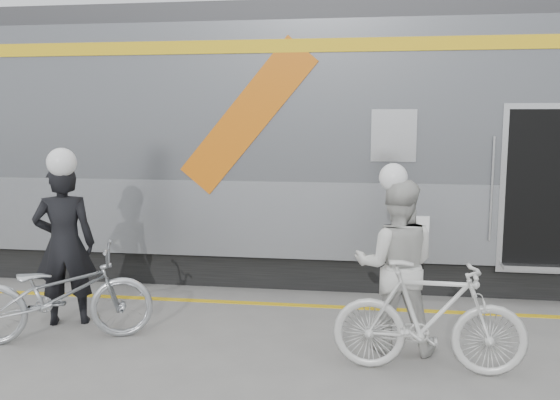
% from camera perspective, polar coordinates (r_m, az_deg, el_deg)
% --- Properties ---
extents(ground, '(90.00, 90.00, 0.00)m').
position_cam_1_polar(ground, '(6.09, -2.98, -16.27)').
color(ground, slate).
rests_on(ground, ground).
extents(train, '(24.00, 3.17, 4.10)m').
position_cam_1_polar(train, '(9.65, 9.31, 5.27)').
color(train, black).
rests_on(train, ground).
extents(safety_strip, '(24.00, 0.12, 0.01)m').
position_cam_1_polar(safety_strip, '(8.07, 0.03, -10.01)').
color(safety_strip, gold).
rests_on(safety_strip, ground).
extents(man, '(0.83, 0.68, 1.96)m').
position_cam_1_polar(man, '(7.60, -20.03, -4.04)').
color(man, black).
rests_on(man, ground).
extents(bicycle_left, '(2.17, 1.37, 1.08)m').
position_cam_1_polar(bicycle_left, '(7.14, -20.52, -8.47)').
color(bicycle_left, '#A8ACB0').
rests_on(bicycle_left, ground).
extents(woman, '(0.92, 0.73, 1.86)m').
position_cam_1_polar(woman, '(6.47, 11.10, -6.24)').
color(woman, beige).
rests_on(woman, ground).
extents(bicycle_right, '(1.89, 0.59, 1.12)m').
position_cam_1_polar(bicycle_right, '(6.07, 14.14, -10.89)').
color(bicycle_right, beige).
rests_on(bicycle_right, ground).
extents(helmet_man, '(0.34, 0.34, 0.34)m').
position_cam_1_polar(helmet_man, '(7.45, -20.46, 4.63)').
color(helmet_man, white).
rests_on(helmet_man, man).
extents(helmet_woman, '(0.30, 0.30, 0.30)m').
position_cam_1_polar(helmet_woman, '(6.29, 11.37, 3.31)').
color(helmet_woman, white).
rests_on(helmet_woman, woman).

